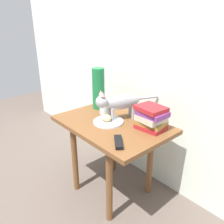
% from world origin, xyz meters
% --- Properties ---
extents(ground_plane, '(6.00, 6.00, 0.00)m').
position_xyz_m(ground_plane, '(0.00, 0.00, 0.00)').
color(ground_plane, brown).
extents(back_panel, '(4.00, 0.04, 2.20)m').
position_xyz_m(back_panel, '(0.00, 0.39, 1.10)').
color(back_panel, silver).
rests_on(back_panel, ground).
extents(side_table, '(0.80, 0.54, 0.60)m').
position_xyz_m(side_table, '(0.00, 0.00, 0.51)').
color(side_table, brown).
rests_on(side_table, ground).
extents(plate, '(0.21, 0.21, 0.01)m').
position_xyz_m(plate, '(-0.01, -0.02, 0.60)').
color(plate, silver).
rests_on(plate, side_table).
extents(bread_roll, '(0.08, 0.06, 0.05)m').
position_xyz_m(bread_roll, '(-0.02, -0.04, 0.64)').
color(bread_roll, '#E0BC7A').
rests_on(bread_roll, plate).
extents(cat, '(0.22, 0.45, 0.23)m').
position_xyz_m(cat, '(-0.01, 0.07, 0.73)').
color(cat, '#99999E').
rests_on(cat, side_table).
extents(book_stack, '(0.20, 0.18, 0.16)m').
position_xyz_m(book_stack, '(0.25, 0.13, 0.68)').
color(book_stack, maroon).
rests_on(book_stack, side_table).
extents(green_vase, '(0.10, 0.10, 0.33)m').
position_xyz_m(green_vase, '(-0.29, 0.11, 0.76)').
color(green_vase, '#196B38').
rests_on(green_vase, side_table).
extents(candle_jar, '(0.07, 0.07, 0.08)m').
position_xyz_m(candle_jar, '(-0.17, 0.07, 0.64)').
color(candle_jar, silver).
rests_on(candle_jar, side_table).
extents(tv_remote, '(0.14, 0.13, 0.02)m').
position_xyz_m(tv_remote, '(0.25, -0.17, 0.61)').
color(tv_remote, black).
rests_on(tv_remote, side_table).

